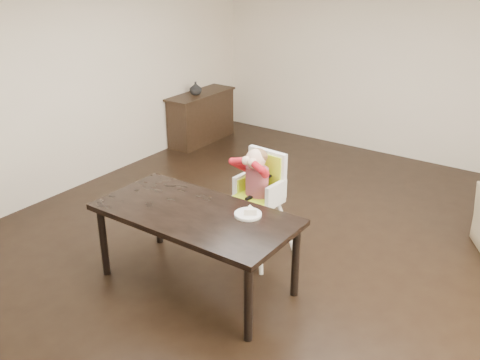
{
  "coord_description": "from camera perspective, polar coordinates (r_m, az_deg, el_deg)",
  "views": [
    {
      "loc": [
        2.43,
        -4.03,
        2.88
      ],
      "look_at": [
        -0.23,
        -0.23,
        0.86
      ],
      "focal_mm": 40.0,
      "sensor_mm": 36.0,
      "label": 1
    }
  ],
  "objects": [
    {
      "name": "room_walls",
      "position": [
        4.82,
        3.89,
        11.22
      ],
      "size": [
        6.02,
        7.02,
        2.71
      ],
      "color": "beige",
      "rests_on": "ground"
    },
    {
      "name": "plate",
      "position": [
        4.63,
        0.94,
        -3.53
      ],
      "size": [
        0.28,
        0.28,
        0.07
      ],
      "rotation": [
        0.0,
        0.0,
        0.19
      ],
      "color": "white",
      "rests_on": "dining_table"
    },
    {
      "name": "ground",
      "position": [
        5.52,
        3.36,
        -7.96
      ],
      "size": [
        7.0,
        7.0,
        0.0
      ],
      "primitive_type": "plane",
      "color": "black",
      "rests_on": "ground"
    },
    {
      "name": "vase",
      "position": [
        8.37,
        -4.75,
        9.7
      ],
      "size": [
        0.22,
        0.22,
        0.19
      ],
      "primitive_type": "imported",
      "rotation": [
        0.0,
        0.0,
        -0.14
      ],
      "color": "#99999E",
      "rests_on": "sideboard"
    },
    {
      "name": "sideboard",
      "position": [
        8.59,
        -4.16,
        6.7
      ],
      "size": [
        0.44,
        1.26,
        0.79
      ],
      "color": "black",
      "rests_on": "ground"
    },
    {
      "name": "high_chair",
      "position": [
        5.19,
        1.98,
        -0.05
      ],
      "size": [
        0.51,
        0.51,
        1.14
      ],
      "rotation": [
        0.0,
        0.0,
        -0.07
      ],
      "color": "white",
      "rests_on": "ground"
    },
    {
      "name": "dining_table",
      "position": [
        4.75,
        -4.79,
        -4.26
      ],
      "size": [
        1.8,
        0.9,
        0.75
      ],
      "color": "black",
      "rests_on": "ground"
    }
  ]
}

